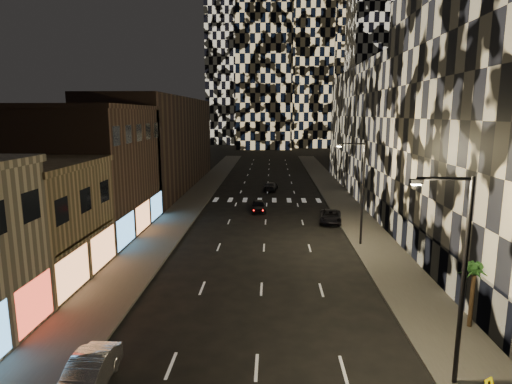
# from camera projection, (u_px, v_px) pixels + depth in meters

# --- Properties ---
(sidewalk_left) EXTENTS (4.00, 120.00, 0.15)m
(sidewalk_left) POSITION_uv_depth(u_px,v_px,m) (194.00, 199.00, 58.50)
(sidewalk_left) COLOR #47443F
(sidewalk_left) RESTS_ON ground
(sidewalk_right) EXTENTS (4.00, 120.00, 0.15)m
(sidewalk_right) POSITION_uv_depth(u_px,v_px,m) (341.00, 200.00, 57.76)
(sidewalk_right) COLOR #47443F
(sidewalk_right) RESTS_ON ground
(curb_left) EXTENTS (0.20, 120.00, 0.15)m
(curb_left) POSITION_uv_depth(u_px,v_px,m) (209.00, 199.00, 58.42)
(curb_left) COLOR #4C4C47
(curb_left) RESTS_ON ground
(curb_right) EXTENTS (0.20, 120.00, 0.15)m
(curb_right) POSITION_uv_depth(u_px,v_px,m) (325.00, 200.00, 57.83)
(curb_right) COLOR #4C4C47
(curb_right) RESTS_ON ground
(retail_tan) EXTENTS (10.00, 10.00, 8.00)m
(retail_tan) POSITION_uv_depth(u_px,v_px,m) (16.00, 225.00, 29.54)
(retail_tan) COLOR #84704F
(retail_tan) RESTS_ON ground
(retail_brown) EXTENTS (10.00, 15.00, 12.00)m
(retail_brown) POSITION_uv_depth(u_px,v_px,m) (90.00, 172.00, 41.47)
(retail_brown) COLOR #453027
(retail_brown) RESTS_ON ground
(retail_filler_left) EXTENTS (10.00, 40.00, 14.00)m
(retail_filler_left) POSITION_uv_depth(u_px,v_px,m) (160.00, 143.00, 67.33)
(retail_filler_left) COLOR #453027
(retail_filler_left) RESTS_ON ground
(midrise_base) EXTENTS (0.60, 25.00, 3.00)m
(midrise_base) POSITION_uv_depth(u_px,v_px,m) (425.00, 249.00, 32.35)
(midrise_base) COLOR #383838
(midrise_base) RESTS_ON ground
(midrise_filler_right) EXTENTS (16.00, 40.00, 18.00)m
(midrise_filler_right) POSITION_uv_depth(u_px,v_px,m) (404.00, 132.00, 62.65)
(midrise_filler_right) COLOR #232326
(midrise_filler_right) RESTS_ON ground
(tower_center_low) EXTENTS (18.00, 18.00, 95.00)m
(tower_center_low) POSITION_uv_depth(u_px,v_px,m) (265.00, 1.00, 138.09)
(tower_center_low) COLOR black
(tower_center_low) RESTS_ON ground
(streetlight_near) EXTENTS (2.55, 0.25, 9.00)m
(streetlight_near) POSITION_uv_depth(u_px,v_px,m) (459.00, 268.00, 17.55)
(streetlight_near) COLOR black
(streetlight_near) RESTS_ON sidewalk_right
(streetlight_far) EXTENTS (2.55, 0.25, 9.00)m
(streetlight_far) POSITION_uv_depth(u_px,v_px,m) (360.00, 186.00, 37.21)
(streetlight_far) COLOR black
(streetlight_far) RESTS_ON sidewalk_right
(car_silver_parked) EXTENTS (1.52, 4.35, 1.43)m
(car_silver_parked) POSITION_uv_depth(u_px,v_px,m) (88.00, 374.00, 18.10)
(car_silver_parked) COLOR #99999E
(car_silver_parked) RESTS_ON ground
(car_dark_midlane) EXTENTS (1.90, 4.22, 1.41)m
(car_dark_midlane) POSITION_uv_depth(u_px,v_px,m) (259.00, 206.00, 51.10)
(car_dark_midlane) COLOR black
(car_dark_midlane) RESTS_ON ground
(car_dark_oncoming) EXTENTS (2.37, 4.67, 1.30)m
(car_dark_oncoming) POSITION_uv_depth(u_px,v_px,m) (271.00, 186.00, 65.16)
(car_dark_oncoming) COLOR black
(car_dark_oncoming) RESTS_ON ground
(car_dark_rightlane) EXTENTS (2.84, 5.09, 1.35)m
(car_dark_rightlane) POSITION_uv_depth(u_px,v_px,m) (331.00, 216.00, 46.02)
(car_dark_rightlane) COLOR black
(car_dark_rightlane) RESTS_ON ground
(palm_tree) EXTENTS (1.86, 1.82, 3.65)m
(palm_tree) POSITION_uv_depth(u_px,v_px,m) (474.00, 274.00, 22.82)
(palm_tree) COLOR #47331E
(palm_tree) RESTS_ON sidewalk_right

